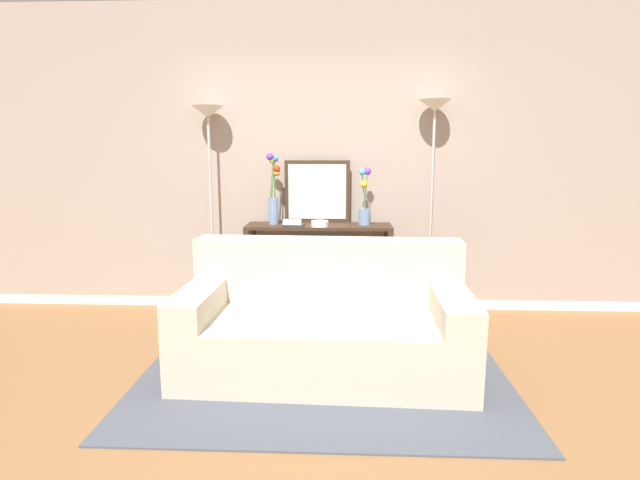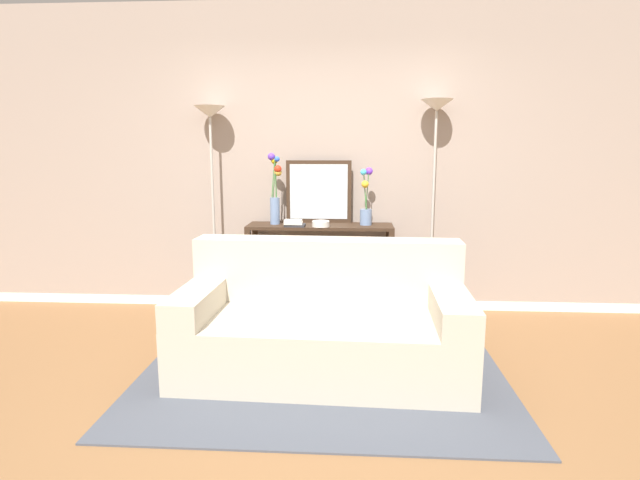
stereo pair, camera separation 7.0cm
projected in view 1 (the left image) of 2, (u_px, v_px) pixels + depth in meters
The scene contains 13 objects.
ground_plane at pixel (321, 405), 3.05m from camera, with size 16.00×16.00×0.02m, color brown.
back_wall at pixel (330, 161), 4.75m from camera, with size 12.00×0.15×2.84m.
area_rug at pixel (324, 379), 3.37m from camera, with size 2.46×1.70×0.01m.
couch at pixel (325, 327), 3.48m from camera, with size 1.96×1.00×0.88m.
console_table at pixel (319, 254), 4.59m from camera, with size 1.31×0.37×0.85m.
floor_lamp_left at pixel (209, 152), 4.53m from camera, with size 0.28×0.28×1.90m.
floor_lamp_right at pixel (433, 148), 4.44m from camera, with size 0.28×0.28×1.95m.
wall_mirror at pixel (317, 192), 4.65m from camera, with size 0.60×0.02×0.57m.
vase_tall_flowers at pixel (274, 192), 4.53m from camera, with size 0.13×0.11×0.64m.
vase_short_flowers at pixel (365, 204), 4.51m from camera, with size 0.11×0.13×0.51m.
fruit_bowl at pixel (320, 224), 4.43m from camera, with size 0.15×0.15×0.05m.
book_stack at pixel (293, 223), 4.43m from camera, with size 0.19×0.14×0.06m.
book_row_under_console at pixel (274, 308), 4.70m from camera, with size 0.24×0.18×0.13m.
Camera 1 is at (0.12, -2.83, 1.51)m, focal length 28.28 mm.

